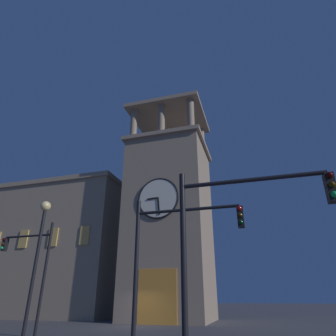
{
  "coord_description": "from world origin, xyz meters",
  "views": [
    {
      "loc": [
        -9.0,
        21.51,
        1.87
      ],
      "look_at": [
        -0.93,
        -5.66,
        14.44
      ],
      "focal_mm": 31.33,
      "sensor_mm": 36.0,
      "label": 1
    }
  ],
  "objects_px": {
    "clocktower": "(170,220)",
    "adjacent_wing_building": "(33,249)",
    "traffic_signal_far": "(31,261)",
    "traffic_signal_mid": "(234,228)",
    "traffic_signal_near": "(172,245)",
    "street_lamp": "(39,243)"
  },
  "relations": [
    {
      "from": "traffic_signal_mid",
      "to": "traffic_signal_near",
      "type": "bearing_deg",
      "value": -48.79
    },
    {
      "from": "traffic_signal_mid",
      "to": "clocktower",
      "type": "bearing_deg",
      "value": -69.22
    },
    {
      "from": "traffic_signal_near",
      "to": "street_lamp",
      "type": "distance_m",
      "value": 5.8
    },
    {
      "from": "traffic_signal_mid",
      "to": "traffic_signal_far",
      "type": "height_order",
      "value": "traffic_signal_far"
    },
    {
      "from": "traffic_signal_far",
      "to": "street_lamp",
      "type": "distance_m",
      "value": 5.5
    },
    {
      "from": "adjacent_wing_building",
      "to": "clocktower",
      "type": "bearing_deg",
      "value": 174.99
    },
    {
      "from": "traffic_signal_near",
      "to": "traffic_signal_far",
      "type": "xyz_separation_m",
      "value": [
        9.51,
        -3.99,
        0.18
      ]
    },
    {
      "from": "traffic_signal_near",
      "to": "street_lamp",
      "type": "bearing_deg",
      "value": 0.57
    },
    {
      "from": "traffic_signal_near",
      "to": "traffic_signal_mid",
      "type": "distance_m",
      "value": 3.78
    },
    {
      "from": "adjacent_wing_building",
      "to": "traffic_signal_near",
      "type": "relative_size",
      "value": 3.98
    },
    {
      "from": "traffic_signal_mid",
      "to": "street_lamp",
      "type": "xyz_separation_m",
      "value": [
        8.28,
        -2.78,
        0.47
      ]
    },
    {
      "from": "traffic_signal_mid",
      "to": "street_lamp",
      "type": "bearing_deg",
      "value": -18.58
    },
    {
      "from": "adjacent_wing_building",
      "to": "traffic_signal_near",
      "type": "xyz_separation_m",
      "value": [
        -21.64,
        18.06,
        -3.32
      ]
    },
    {
      "from": "traffic_signal_mid",
      "to": "street_lamp",
      "type": "relative_size",
      "value": 0.89
    },
    {
      "from": "traffic_signal_far",
      "to": "street_lamp",
      "type": "height_order",
      "value": "traffic_signal_far"
    },
    {
      "from": "traffic_signal_near",
      "to": "clocktower",
      "type": "bearing_deg",
      "value": -73.58
    },
    {
      "from": "traffic_signal_mid",
      "to": "street_lamp",
      "type": "height_order",
      "value": "street_lamp"
    },
    {
      "from": "traffic_signal_near",
      "to": "traffic_signal_far",
      "type": "height_order",
      "value": "traffic_signal_far"
    },
    {
      "from": "adjacent_wing_building",
      "to": "traffic_signal_near",
      "type": "distance_m",
      "value": 28.38
    },
    {
      "from": "clocktower",
      "to": "adjacent_wing_building",
      "type": "distance_m",
      "value": 16.92
    },
    {
      "from": "clocktower",
      "to": "traffic_signal_far",
      "type": "height_order",
      "value": "clocktower"
    },
    {
      "from": "clocktower",
      "to": "traffic_signal_near",
      "type": "bearing_deg",
      "value": 106.42
    }
  ]
}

